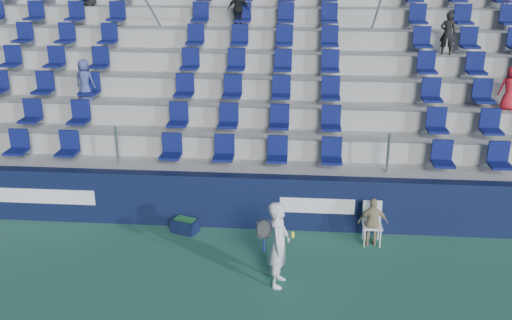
# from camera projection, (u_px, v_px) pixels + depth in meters

# --- Properties ---
(ground) EXTENTS (70.00, 70.00, 0.00)m
(ground) POSITION_uv_depth(u_px,v_px,m) (231.00, 309.00, 9.75)
(ground) COLOR #2B644E
(ground) RESTS_ON ground
(sponsor_wall) EXTENTS (24.00, 0.32, 1.20)m
(sponsor_wall) POSITION_uv_depth(u_px,v_px,m) (248.00, 201.00, 12.48)
(sponsor_wall) COLOR #0E1534
(sponsor_wall) RESTS_ON ground
(grandstand) EXTENTS (24.00, 8.17, 6.63)m
(grandstand) POSITION_uv_depth(u_px,v_px,m) (265.00, 82.00, 16.71)
(grandstand) COLOR #9F9F9A
(grandstand) RESTS_ON ground
(tennis_player) EXTENTS (0.69, 0.66, 1.64)m
(tennis_player) POSITION_uv_depth(u_px,v_px,m) (279.00, 244.00, 10.22)
(tennis_player) COLOR silver
(tennis_player) RESTS_ON ground
(line_judge_chair) EXTENTS (0.40, 0.40, 0.90)m
(line_judge_chair) POSITION_uv_depth(u_px,v_px,m) (372.00, 219.00, 11.84)
(line_judge_chair) COLOR white
(line_judge_chair) RESTS_ON ground
(line_judge) EXTENTS (0.62, 0.27, 1.04)m
(line_judge) POSITION_uv_depth(u_px,v_px,m) (373.00, 222.00, 11.70)
(line_judge) COLOR tan
(line_judge) RESTS_ON ground
(ball_bin) EXTENTS (0.64, 0.53, 0.31)m
(ball_bin) POSITION_uv_depth(u_px,v_px,m) (185.00, 225.00, 12.37)
(ball_bin) COLOR #0E1636
(ball_bin) RESTS_ON ground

